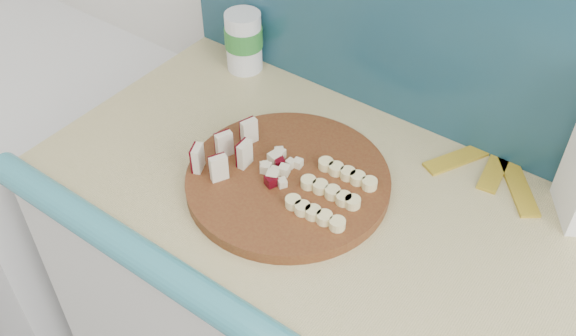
% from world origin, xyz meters
% --- Properties ---
extents(porcelain_fixture, '(0.70, 0.72, 0.84)m').
position_xyz_m(porcelain_fixture, '(-1.45, 1.50, 0.40)').
color(porcelain_fixture, silver).
rests_on(porcelain_fixture, ground).
extents(cutting_board, '(0.39, 0.39, 0.02)m').
position_xyz_m(cutting_board, '(-0.53, 1.48, 0.92)').
color(cutting_board, '#4F2010').
rests_on(cutting_board, kitchen_counter).
extents(apple_wedges, '(0.08, 0.15, 0.05)m').
position_xyz_m(apple_wedges, '(-0.65, 1.45, 0.96)').
color(apple_wedges, beige).
rests_on(apple_wedges, cutting_board).
extents(apple_chunks, '(0.05, 0.06, 0.02)m').
position_xyz_m(apple_chunks, '(-0.55, 1.48, 0.94)').
color(apple_chunks, beige).
rests_on(apple_chunks, cutting_board).
extents(banana_slices, '(0.12, 0.14, 0.02)m').
position_xyz_m(banana_slices, '(-0.44, 1.48, 0.94)').
color(banana_slices, '#EEDC91').
rests_on(banana_slices, cutting_board).
extents(canister, '(0.08, 0.08, 0.14)m').
position_xyz_m(canister, '(-0.84, 1.73, 0.98)').
color(canister, silver).
rests_on(canister, kitchen_counter).
extents(banana_peel, '(0.23, 0.19, 0.01)m').
position_xyz_m(banana_peel, '(-0.24, 1.74, 0.91)').
color(banana_peel, gold).
rests_on(banana_peel, kitchen_counter).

